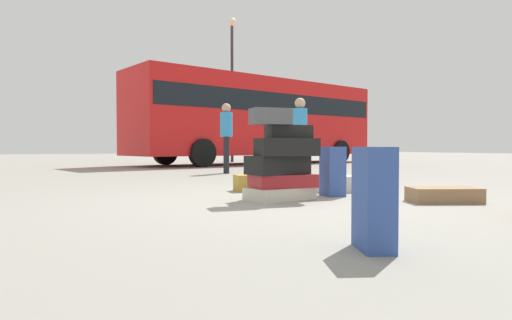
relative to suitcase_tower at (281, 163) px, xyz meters
name	(u,v)px	position (x,y,z in m)	size (l,w,h in m)	color
ground_plane	(289,200)	(0.08, -0.04, -0.44)	(80.00, 80.00, 0.00)	gray
suitcase_tower	(281,163)	(0.00, 0.00, 0.00)	(0.86, 0.65, 1.08)	beige
suitcase_cream_left_side	(339,184)	(1.19, 0.47, -0.33)	(0.59, 0.40, 0.22)	beige
suitcase_navy_right_side	(333,171)	(0.80, 0.08, -0.12)	(0.24, 0.29, 0.64)	#334F99
suitcase_tan_behind_tower	(261,183)	(0.30, 1.12, -0.33)	(0.77, 0.33, 0.23)	#B28C33
suitcase_brown_white_trunk	(444,195)	(1.55, -1.02, -0.36)	(0.77, 0.40, 0.17)	olive
suitcase_navy_foreground_far	(374,199)	(-0.75, -2.50, -0.13)	(0.18, 0.34, 0.63)	#334F99
person_bearded_onlooker	(226,131)	(1.43, 5.27, 0.57)	(0.30, 0.33, 1.68)	black
person_tourist_with_camera	(300,130)	(2.24, 3.21, 0.54)	(0.30, 0.30, 1.65)	brown
parked_bus	(259,116)	(4.95, 10.64, 1.39)	(10.51, 4.74, 3.15)	red
lamp_post	(232,68)	(4.68, 12.61, 3.51)	(0.36, 0.36, 6.05)	#333338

